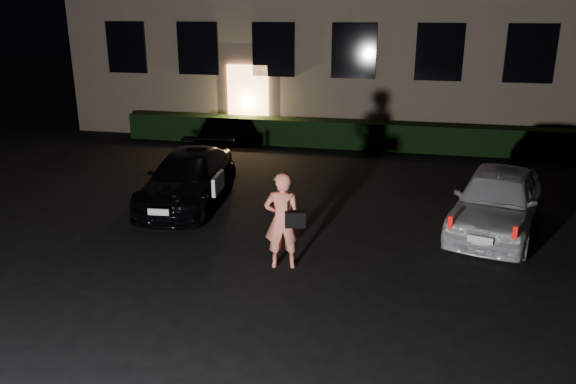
# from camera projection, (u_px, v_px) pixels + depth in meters

# --- Properties ---
(ground) EXTENTS (80.00, 80.00, 0.00)m
(ground) POSITION_uv_depth(u_px,v_px,m) (267.00, 308.00, 8.38)
(ground) COLOR black
(ground) RESTS_ON ground
(hedge) EXTENTS (15.00, 0.70, 0.85)m
(hedge) POSITION_uv_depth(u_px,v_px,m) (349.00, 134.00, 17.99)
(hedge) COLOR black
(hedge) RESTS_ON ground
(sedan) EXTENTS (2.02, 4.15, 1.15)m
(sedan) POSITION_uv_depth(u_px,v_px,m) (189.00, 178.00, 12.81)
(sedan) COLOR black
(sedan) RESTS_ON ground
(hatch) EXTENTS (2.43, 4.03, 1.28)m
(hatch) POSITION_uv_depth(u_px,v_px,m) (497.00, 200.00, 11.14)
(hatch) COLOR silver
(hatch) RESTS_ON ground
(man) EXTENTS (0.77, 0.54, 1.71)m
(man) POSITION_uv_depth(u_px,v_px,m) (283.00, 220.00, 9.48)
(man) COLOR #FF8165
(man) RESTS_ON ground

